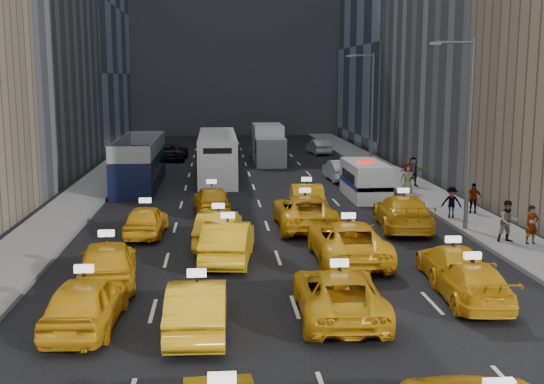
{
  "coord_description": "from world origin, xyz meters",
  "views": [
    {
      "loc": [
        -2.44,
        -18.74,
        7.29
      ],
      "look_at": [
        0.1,
        12.21,
        2.0
      ],
      "focal_mm": 45.0,
      "sensor_mm": 36.0,
      "label": 1
    }
  ],
  "objects_px": {
    "double_decker": "(139,163)",
    "city_bus": "(217,156)",
    "box_truck": "(268,144)",
    "pedestrian_0": "(532,225)",
    "nypd_van": "(365,181)"
  },
  "relations": [
    {
      "from": "double_decker",
      "to": "city_bus",
      "type": "distance_m",
      "value": 6.4
    },
    {
      "from": "box_truck",
      "to": "pedestrian_0",
      "type": "relative_size",
      "value": 4.31
    },
    {
      "from": "nypd_van",
      "to": "pedestrian_0",
      "type": "relative_size",
      "value": 3.31
    },
    {
      "from": "double_decker",
      "to": "box_truck",
      "type": "xyz_separation_m",
      "value": [
        9.48,
        11.92,
        -0.01
      ]
    },
    {
      "from": "nypd_van",
      "to": "city_bus",
      "type": "relative_size",
      "value": 0.45
    },
    {
      "from": "box_truck",
      "to": "pedestrian_0",
      "type": "distance_m",
      "value": 30.95
    },
    {
      "from": "nypd_van",
      "to": "double_decker",
      "type": "relative_size",
      "value": 0.49
    },
    {
      "from": "nypd_van",
      "to": "city_bus",
      "type": "xyz_separation_m",
      "value": [
        -8.87,
        9.03,
        0.53
      ]
    },
    {
      "from": "double_decker",
      "to": "city_bus",
      "type": "xyz_separation_m",
      "value": [
        5.16,
        3.8,
        -0.01
      ]
    },
    {
      "from": "nypd_van",
      "to": "box_truck",
      "type": "bearing_deg",
      "value": 107.71
    },
    {
      "from": "city_bus",
      "to": "box_truck",
      "type": "height_order",
      "value": "box_truck"
    },
    {
      "from": "city_bus",
      "to": "box_truck",
      "type": "bearing_deg",
      "value": 59.5
    },
    {
      "from": "city_bus",
      "to": "pedestrian_0",
      "type": "relative_size",
      "value": 7.43
    },
    {
      "from": "city_bus",
      "to": "box_truck",
      "type": "relative_size",
      "value": 1.72
    },
    {
      "from": "nypd_van",
      "to": "city_bus",
      "type": "height_order",
      "value": "city_bus"
    }
  ]
}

